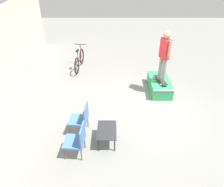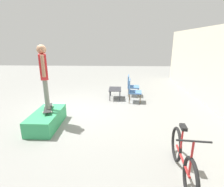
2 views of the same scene
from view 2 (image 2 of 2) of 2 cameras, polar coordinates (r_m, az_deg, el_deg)
ground_plane at (r=6.53m, az=-10.63°, el=-5.56°), size 24.00×24.00×0.00m
skate_ramp_box at (r=5.57m, az=-20.55°, el=-7.93°), size 1.52×0.74×0.47m
skateboard_on_ramp at (r=5.57m, az=-20.16°, el=-4.47°), size 0.83×0.43×0.07m
person_skater at (r=5.30m, az=-21.35°, el=6.65°), size 0.53×0.33×1.82m
coffee_table at (r=7.67m, az=1.00°, el=1.12°), size 0.79×0.53×0.44m
patio_chair_left at (r=8.08m, az=6.34°, el=2.87°), size 0.56×0.56×0.95m
patio_chair_right at (r=7.25m, az=6.80°, el=1.23°), size 0.57×0.57×0.95m
bicycle at (r=3.65m, az=22.04°, el=-19.04°), size 1.73×0.52×1.01m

